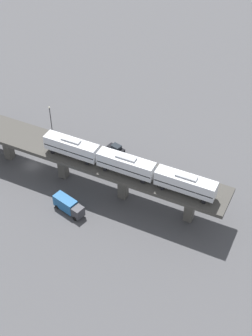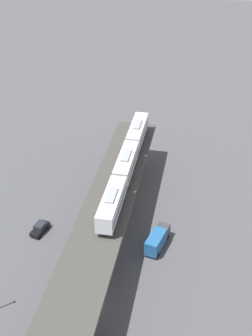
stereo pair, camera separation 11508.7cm
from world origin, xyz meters
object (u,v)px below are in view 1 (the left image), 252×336
subway_train (126,164)px  delivery_truck (68,205)px  street_car_blue (8,126)px  street_car_black (116,148)px  street_lamp (50,116)px

subway_train → delivery_truck: bearing=122.7°
street_car_blue → street_car_black: 29.05m
street_car_black → street_lamp: size_ratio=0.68×
delivery_truck → street_car_blue: bearing=52.8°
delivery_truck → street_lamp: street_lamp is taller
subway_train → delivery_truck: 15.26m
delivery_truck → street_lamp: bearing=34.4°
street_car_black → delivery_truck: size_ratio=0.63×
subway_train → street_lamp: 33.00m
street_car_black → delivery_truck: 22.00m
subway_train → street_car_blue: 41.11m
subway_train → delivery_truck: subway_train is taller
subway_train → delivery_truck: size_ratio=4.95×
street_lamp → delivery_truck: bearing=-145.6°
subway_train → street_car_black: size_ratio=7.86×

